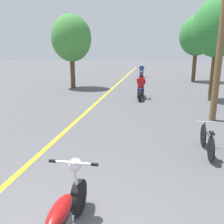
{
  "coord_description": "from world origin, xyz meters",
  "views": [
    {
      "loc": [
        1.15,
        -2.22,
        2.63
      ],
      "look_at": [
        0.0,
        4.29,
        0.9
      ],
      "focal_mm": 38.0,
      "sensor_mm": 36.0,
      "label": 1
    }
  ],
  "objects": [
    {
      "name": "roadside_tree_right_near",
      "position": [
        4.23,
        11.01,
        3.7
      ],
      "size": [
        2.57,
        2.31,
        5.21
      ],
      "color": "#513A23",
      "rests_on": "ground"
    },
    {
      "name": "roadside_tree_left",
      "position": [
        -4.51,
        13.92,
        3.39
      ],
      "size": [
        2.74,
        2.46,
        4.99
      ],
      "color": "#513A23",
      "rests_on": "ground"
    },
    {
      "name": "motorcycle_foreground",
      "position": [
        0.01,
        0.35,
        0.42
      ],
      "size": [
        0.77,
        2.11,
        1.01
      ],
      "color": "black",
      "rests_on": "ground"
    },
    {
      "name": "roadside_tree_right_far",
      "position": [
        4.49,
        19.12,
        3.75
      ],
      "size": [
        2.81,
        2.52,
        5.39
      ],
      "color": "#513A23",
      "rests_on": "ground"
    },
    {
      "name": "lane_stripe_center",
      "position": [
        -1.7,
        12.29,
        0.0
      ],
      "size": [
        0.14,
        48.0,
        0.01
      ],
      "primitive_type": "cube",
      "color": "yellow",
      "rests_on": "ground"
    },
    {
      "name": "motorcycle_rider_lead",
      "position": [
        0.46,
        10.9,
        0.52
      ],
      "size": [
        0.5,
        2.14,
        1.38
      ],
      "color": "black",
      "rests_on": "ground"
    },
    {
      "name": "utility_pole",
      "position": [
        3.45,
        7.12,
        3.54
      ],
      "size": [
        1.1,
        0.24,
        6.9
      ],
      "color": "brown",
      "rests_on": "ground"
    },
    {
      "name": "bicycle_parked",
      "position": [
        2.58,
        3.88,
        0.35
      ],
      "size": [
        0.44,
        1.59,
        0.74
      ],
      "color": "black",
      "rests_on": "ground"
    },
    {
      "name": "motorcycle_rider_far",
      "position": [
        -0.08,
        21.61,
        0.5
      ],
      "size": [
        0.5,
        2.13,
        1.33
      ],
      "color": "black",
      "rests_on": "ground"
    }
  ]
}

